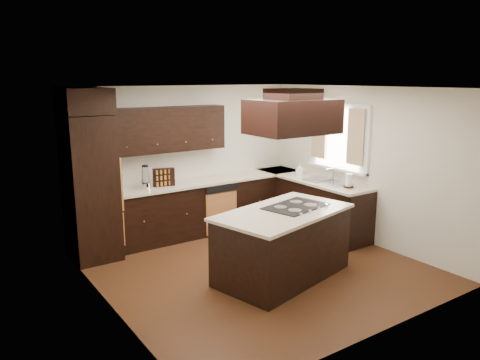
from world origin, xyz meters
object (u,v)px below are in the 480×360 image
at_px(oven_column, 91,188).
at_px(range_hood, 292,117).
at_px(spice_rack, 164,177).
at_px(island, 283,245).

bearing_deg(oven_column, range_hood, -50.26).
bearing_deg(oven_column, spice_rack, 3.72).
height_order(island, range_hood, range_hood).
bearing_deg(island, oven_column, 118.12).
height_order(island, spice_rack, spice_rack).
xyz_separation_m(island, spice_rack, (-0.68, 2.19, 0.62)).
bearing_deg(range_hood, spice_rack, 106.20).
bearing_deg(island, range_hood, -103.66).
relative_size(island, range_hood, 1.71).
bearing_deg(range_hood, oven_column, 129.74).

